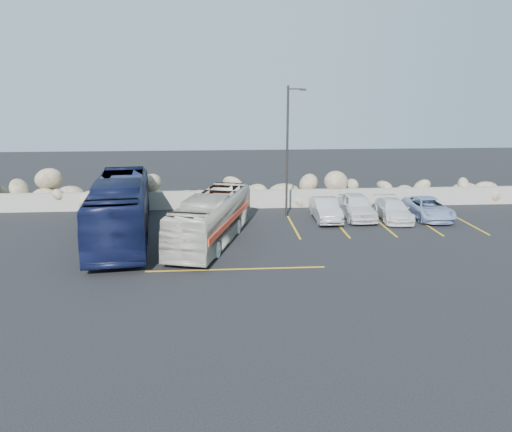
{
  "coord_description": "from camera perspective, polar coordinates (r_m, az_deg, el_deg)",
  "views": [
    {
      "loc": [
        -1.65,
        -20.74,
        7.8
      ],
      "look_at": [
        0.18,
        4.0,
        1.46
      ],
      "focal_mm": 35.0,
      "sensor_mm": 36.0,
      "label": 1
    }
  ],
  "objects": [
    {
      "name": "riprap_pile",
      "position": [
        34.59,
        -1.43,
        3.5
      ],
      "size": [
        54.0,
        2.8,
        2.6
      ],
      "primitive_type": null,
      "color": "#866F58",
      "rests_on": "ground"
    },
    {
      "name": "car_c",
      "position": [
        31.65,
        15.41,
        0.68
      ],
      "size": [
        1.97,
        4.31,
        1.22
      ],
      "primitive_type": "imported",
      "rotation": [
        0.0,
        0.0,
        -0.06
      ],
      "color": "silver",
      "rests_on": "ground"
    },
    {
      "name": "car_d",
      "position": [
        32.67,
        19.1,
        0.85
      ],
      "size": [
        2.16,
        4.57,
        1.26
      ],
      "primitive_type": "imported",
      "rotation": [
        0.0,
        0.0,
        -0.02
      ],
      "color": "#8E9DC9",
      "rests_on": "ground"
    },
    {
      "name": "ground",
      "position": [
        22.22,
        0.3,
        -6.22
      ],
      "size": [
        90.0,
        90.0,
        0.0
      ],
      "primitive_type": "plane",
      "color": "black",
      "rests_on": "ground"
    },
    {
      "name": "seawall",
      "position": [
        33.56,
        -1.32,
        1.94
      ],
      "size": [
        60.0,
        0.4,
        1.2
      ],
      "primitive_type": "cube",
      "color": "gray",
      "rests_on": "ground"
    },
    {
      "name": "parking_lines",
      "position": [
        28.15,
        8.87,
        -1.92
      ],
      "size": [
        18.16,
        9.36,
        0.01
      ],
      "color": "gold",
      "rests_on": "ground"
    },
    {
      "name": "vintage_bus",
      "position": [
        25.98,
        -5.1,
        -0.28
      ],
      "size": [
        4.55,
        9.37,
        2.55
      ],
      "primitive_type": "imported",
      "rotation": [
        0.0,
        0.0,
        -0.28
      ],
      "color": "beige",
      "rests_on": "ground"
    },
    {
      "name": "tour_coach",
      "position": [
        27.42,
        -15.22,
        0.79
      ],
      "size": [
        4.09,
        11.87,
        3.24
      ],
      "primitive_type": "imported",
      "rotation": [
        0.0,
        0.0,
        0.12
      ],
      "color": "#101535",
      "rests_on": "ground"
    },
    {
      "name": "lamppost",
      "position": [
        30.73,
        3.69,
        7.75
      ],
      "size": [
        1.14,
        0.18,
        8.0
      ],
      "color": "#2B2826",
      "rests_on": "ground"
    },
    {
      "name": "car_b",
      "position": [
        30.66,
        7.96,
        0.74
      ],
      "size": [
        1.45,
        4.07,
        1.33
      ],
      "primitive_type": "imported",
      "rotation": [
        0.0,
        0.0,
        -0.01
      ],
      "color": "#AAAAAF",
      "rests_on": "ground"
    },
    {
      "name": "car_a",
      "position": [
        31.46,
        11.4,
        1.12
      ],
      "size": [
        1.84,
        4.5,
        1.53
      ],
      "primitive_type": "imported",
      "rotation": [
        0.0,
        0.0,
        -0.01
      ],
      "color": "silver",
      "rests_on": "ground"
    }
  ]
}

